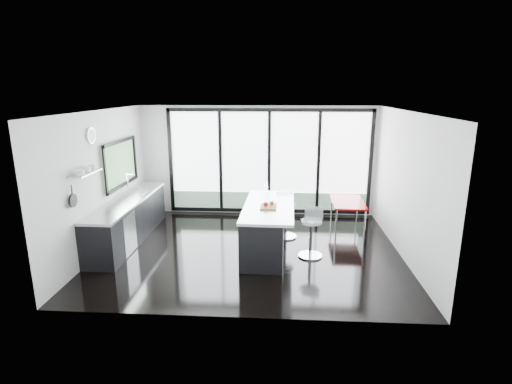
# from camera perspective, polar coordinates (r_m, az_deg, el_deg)

# --- Properties ---
(floor) EXTENTS (6.00, 5.00, 0.00)m
(floor) POSITION_cam_1_polar(r_m,az_deg,el_deg) (8.27, -0.83, -8.25)
(floor) COLOR black
(floor) RESTS_ON ground
(ceiling) EXTENTS (6.00, 5.00, 0.00)m
(ceiling) POSITION_cam_1_polar(r_m,az_deg,el_deg) (7.63, -0.91, 11.51)
(ceiling) COLOR white
(ceiling) RESTS_ON wall_back
(wall_back) EXTENTS (6.00, 0.09, 2.80)m
(wall_back) POSITION_cam_1_polar(r_m,az_deg,el_deg) (10.25, 1.73, 3.68)
(wall_back) COLOR silver
(wall_back) RESTS_ON ground
(wall_front) EXTENTS (6.00, 0.00, 2.80)m
(wall_front) POSITION_cam_1_polar(r_m,az_deg,el_deg) (5.44, -2.94, -4.84)
(wall_front) COLOR silver
(wall_front) RESTS_ON ground
(wall_left) EXTENTS (0.26, 5.00, 2.80)m
(wall_left) POSITION_cam_1_polar(r_m,az_deg,el_deg) (8.80, -20.44, 2.87)
(wall_left) COLOR silver
(wall_left) RESTS_ON ground
(wall_right) EXTENTS (0.00, 5.00, 2.80)m
(wall_right) POSITION_cam_1_polar(r_m,az_deg,el_deg) (8.17, 20.61, 0.84)
(wall_right) COLOR silver
(wall_right) RESTS_ON ground
(counter_cabinets) EXTENTS (0.69, 3.24, 1.36)m
(counter_cabinets) POSITION_cam_1_polar(r_m,az_deg,el_deg) (9.07, -17.77, -3.76)
(counter_cabinets) COLOR black
(counter_cabinets) RESTS_ON floor
(island) EXTENTS (1.04, 2.37, 1.25)m
(island) POSITION_cam_1_polar(r_m,az_deg,el_deg) (8.10, 1.29, -5.05)
(island) COLOR black
(island) RESTS_ON floor
(bar_stool_near) EXTENTS (0.61, 0.61, 0.75)m
(bar_stool_near) POSITION_cam_1_polar(r_m,az_deg,el_deg) (7.90, 7.82, -6.57)
(bar_stool_near) COLOR silver
(bar_stool_near) RESTS_ON floor
(bar_stool_far) EXTENTS (0.57, 0.57, 0.78)m
(bar_stool_far) POSITION_cam_1_polar(r_m,az_deg,el_deg) (8.84, 4.27, -4.08)
(bar_stool_far) COLOR silver
(bar_stool_far) RESTS_ON floor
(red_table) EXTENTS (0.76, 1.28, 0.68)m
(red_table) POSITION_cam_1_polar(r_m,az_deg,el_deg) (9.59, 12.90, -3.23)
(red_table) COLOR #9F0C0E
(red_table) RESTS_ON floor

